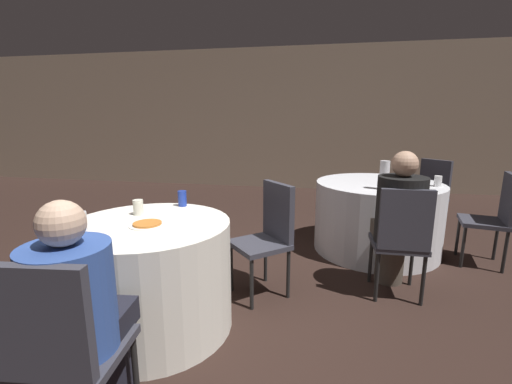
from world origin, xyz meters
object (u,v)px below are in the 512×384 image
pizza_plate_near (147,224)px  table_near (152,276)px  chair_far_south (401,234)px  soda_can_blue (182,198)px  soda_can_silver (81,221)px  table_far (377,217)px  chair_near_northeast (269,229)px  chair_near_south (60,343)px  chair_far_east (496,212)px  chair_far_northeast (430,190)px  person_blue_shirt (83,315)px  soda_can_red (75,228)px  person_black_shirt (398,220)px  bottle_far (384,175)px

pizza_plate_near → table_near: bearing=112.3°
chair_far_south → soda_can_blue: (-1.69, -0.25, 0.27)m
table_near → soda_can_silver: size_ratio=8.82×
table_far → chair_far_south: bearing=-89.2°
soda_can_blue → table_far: bearing=38.4°
soda_can_silver → pizza_plate_near: bearing=28.1°
chair_near_northeast → soda_can_blue: bearing=63.3°
chair_near_south → pizza_plate_near: (-0.09, 0.90, 0.21)m
chair_near_south → chair_far_east: same height
table_near → chair_near_south: size_ratio=1.17×
table_far → table_near: bearing=-134.0°
table_far → chair_far_northeast: bearing=46.4°
table_near → soda_can_silver: 0.59m
person_blue_shirt → soda_can_red: size_ratio=9.13×
chair_far_northeast → pizza_plate_near: chair_far_northeast is taller
chair_near_northeast → chair_far_east: size_ratio=1.00×
person_black_shirt → pizza_plate_near: 1.95m
chair_far_northeast → soda_can_red: size_ratio=7.55×
chair_far_east → person_black_shirt: person_black_shirt is taller
table_far → person_black_shirt: person_black_shirt is taller
person_blue_shirt → soda_can_blue: 1.27m
soda_can_blue → soda_can_silver: 0.78m
person_black_shirt → soda_can_silver: 2.33m
chair_far_east → person_blue_shirt: size_ratio=0.83×
soda_can_blue → soda_can_silver: (-0.36, -0.69, 0.00)m
chair_near_northeast → person_black_shirt: (1.03, 0.23, 0.07)m
table_near → bottle_far: bearing=40.0°
person_black_shirt → person_blue_shirt: 2.33m
chair_far_east → table_near: bearing=131.0°
table_far → soda_can_red: (-1.98, -2.14, 0.44)m
chair_near_south → soda_can_silver: size_ratio=7.55×
soda_can_silver → chair_far_east: bearing=30.1°
chair_far_northeast → chair_far_east: bearing=151.0°
table_far → pizza_plate_near: bearing=-132.9°
person_black_shirt → bottle_far: person_black_shirt is taller
pizza_plate_near → person_blue_shirt: bearing=-84.7°
person_blue_shirt → pizza_plate_near: bearing=88.9°
table_near → chair_far_northeast: size_ratio=1.17×
chair_far_south → chair_far_northeast: bearing=67.8°
table_near → bottle_far: (1.71, 1.43, 0.52)m
chair_near_northeast → chair_far_east: same height
table_near → chair_far_northeast: 3.56m
chair_near_northeast → chair_far_east: bearing=-107.5°
table_near → person_black_shirt: bearing=26.4°
chair_far_south → pizza_plate_near: 1.89m
chair_far_northeast → chair_far_south: same height
soda_can_silver → soda_can_blue: bearing=62.0°
chair_near_northeast → soda_can_red: (-0.97, -0.99, 0.27)m
pizza_plate_near → soda_can_red: 0.42m
table_far → soda_can_red: size_ratio=10.86×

